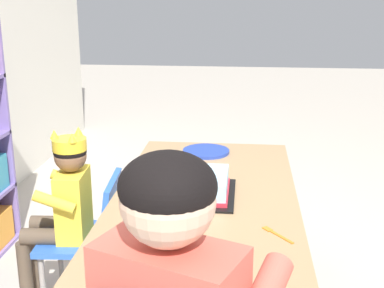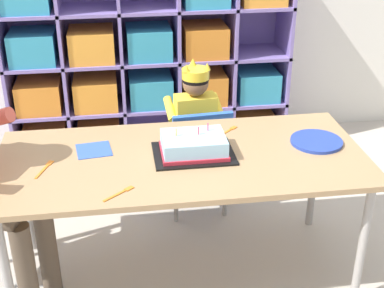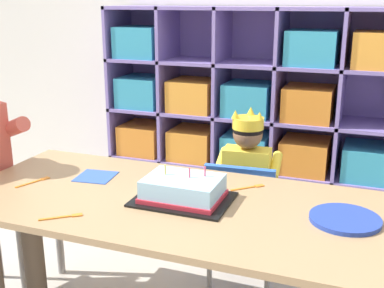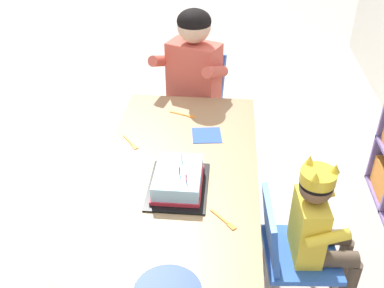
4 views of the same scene
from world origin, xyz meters
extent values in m
cube|color=#A37F56|center=(0.00, 0.00, 0.60)|extent=(1.55, 0.71, 0.02)
cylinder|color=#9E9993|center=(0.71, -0.29, 0.30)|extent=(0.04, 0.04, 0.59)
cylinder|color=#9E9993|center=(0.71, 0.29, 0.30)|extent=(0.04, 0.04, 0.59)
cube|color=blue|center=(0.14, 0.55, 0.36)|extent=(0.35, 0.33, 0.03)
cube|color=blue|center=(0.15, 0.41, 0.50)|extent=(0.31, 0.08, 0.26)
cylinder|color=gray|center=(0.27, 0.69, 0.17)|extent=(0.02, 0.02, 0.34)
cylinder|color=gray|center=(0.28, 0.44, 0.17)|extent=(0.02, 0.02, 0.34)
cube|color=yellow|center=(0.14, 0.56, 0.51)|extent=(0.22, 0.13, 0.29)
sphere|color=brown|center=(0.14, 0.56, 0.73)|extent=(0.13, 0.13, 0.13)
ellipsoid|color=black|center=(0.14, 0.56, 0.75)|extent=(0.14, 0.14, 0.10)
cylinder|color=yellow|center=(0.14, 0.56, 0.78)|extent=(0.14, 0.14, 0.05)
cone|color=yellow|center=(0.14, 0.62, 0.82)|extent=(0.04, 0.04, 0.04)
cone|color=yellow|center=(0.20, 0.54, 0.82)|extent=(0.04, 0.04, 0.04)
cone|color=yellow|center=(0.09, 0.53, 0.82)|extent=(0.04, 0.04, 0.04)
cylinder|color=brown|center=(0.20, 0.67, 0.39)|extent=(0.09, 0.21, 0.07)
cylinder|color=brown|center=(0.07, 0.66, 0.39)|extent=(0.09, 0.21, 0.07)
cylinder|color=brown|center=(0.19, 0.78, 0.18)|extent=(0.06, 0.06, 0.36)
cylinder|color=brown|center=(0.06, 0.77, 0.18)|extent=(0.06, 0.06, 0.36)
cylinder|color=yellow|center=(0.26, 0.61, 0.58)|extent=(0.06, 0.18, 0.10)
cylinder|color=yellow|center=(0.01, 0.59, 0.58)|extent=(0.06, 0.18, 0.10)
sphere|color=#DBB293|center=(-0.91, 0.00, 0.99)|extent=(0.19, 0.19, 0.19)
ellipsoid|color=black|center=(-0.91, 0.00, 1.02)|extent=(0.19, 0.19, 0.14)
cylinder|color=#D15647|center=(-0.79, 0.13, 0.77)|extent=(0.25, 0.15, 0.14)
cube|color=black|center=(0.05, 0.01, 0.62)|extent=(0.34, 0.25, 0.01)
cube|color=#9ED1EF|center=(0.05, 0.01, 0.66)|extent=(0.26, 0.19, 0.08)
cube|color=red|center=(0.05, 0.01, 0.63)|extent=(0.28, 0.20, 0.02)
cylinder|color=#E54C66|center=(0.12, 0.05, 0.72)|extent=(0.01, 0.01, 0.04)
cylinder|color=#E54C66|center=(0.07, 0.02, 0.72)|extent=(0.01, 0.01, 0.04)
cylinder|color=#EFCC4C|center=(-0.02, 0.02, 0.72)|extent=(0.01, 0.01, 0.04)
cylinder|color=#233DA3|center=(0.60, 0.04, 0.62)|extent=(0.23, 0.23, 0.01)
cube|color=#3356B7|center=(-0.37, 0.11, 0.62)|extent=(0.16, 0.16, 0.00)
cube|color=orange|center=(0.22, 0.19, 0.62)|extent=(0.08, 0.08, 0.00)
cube|color=orange|center=(0.27, 0.24, 0.62)|extent=(0.04, 0.04, 0.00)
cube|color=orange|center=(-0.29, -0.27, 0.62)|extent=(0.09, 0.07, 0.00)
cube|color=orange|center=(-0.23, -0.23, 0.62)|extent=(0.04, 0.04, 0.00)
cube|color=orange|center=(-0.57, -0.05, 0.62)|extent=(0.05, 0.11, 0.00)
cube|color=orange|center=(-0.55, 0.02, 0.62)|extent=(0.03, 0.04, 0.00)
camera|label=1|loc=(-1.84, -0.14, 1.38)|focal=49.14mm
camera|label=2|loc=(-0.25, -2.01, 1.70)|focal=51.31mm
camera|label=3|loc=(0.64, -1.47, 1.30)|focal=45.40mm
camera|label=4|loc=(1.54, 0.20, 1.83)|focal=42.15mm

